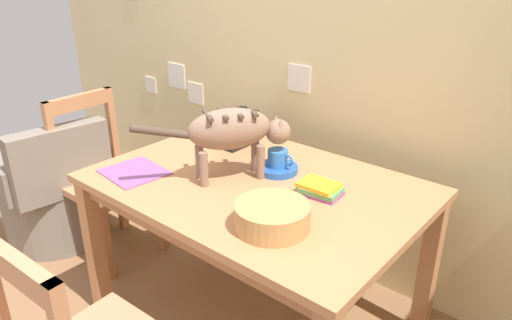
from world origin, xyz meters
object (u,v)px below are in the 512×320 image
(dining_table, at_px, (256,200))
(wicker_basket, at_px, (272,216))
(toaster, at_px, (237,129))
(saucer_bowl, at_px, (277,169))
(wicker_armchair, at_px, (56,198))
(wooden_chair_far, at_px, (105,180))
(coffee_mug, at_px, (278,158))
(magazine, at_px, (134,172))
(cat, at_px, (234,131))
(book_stack, at_px, (320,189))

(dining_table, relative_size, wicker_basket, 5.11)
(toaster, bearing_deg, wicker_basket, -39.12)
(saucer_bowl, height_order, wicker_armchair, saucer_bowl)
(saucer_bowl, xyz_separation_m, wooden_chair_far, (-1.07, -0.21, -0.31))
(saucer_bowl, distance_m, wicker_armchair, 1.55)
(dining_table, bearing_deg, coffee_mug, 85.44)
(magazine, xyz_separation_m, wicker_armchair, (-0.95, 0.07, -0.48))
(saucer_bowl, relative_size, wicker_armchair, 0.23)
(dining_table, xyz_separation_m, wooden_chair_far, (-1.06, -0.07, -0.21))
(cat, relative_size, toaster, 2.89)
(coffee_mug, bearing_deg, magazine, -139.22)
(toaster, distance_m, wicker_armchair, 1.30)
(cat, xyz_separation_m, wicker_basket, (0.38, -0.22, -0.16))
(magazine, relative_size, toaster, 1.30)
(book_stack, bearing_deg, cat, -164.78)
(dining_table, height_order, magazine, magazine)
(coffee_mug, relative_size, book_stack, 0.75)
(saucer_bowl, bearing_deg, wicker_basket, -54.70)
(saucer_bowl, distance_m, wicker_basket, 0.47)
(cat, distance_m, toaster, 0.40)
(coffee_mug, bearing_deg, dining_table, -94.56)
(coffee_mug, bearing_deg, wicker_basket, -55.01)
(cat, bearing_deg, wicker_armchair, -139.20)
(wicker_basket, distance_m, wooden_chair_far, 1.40)
(wicker_basket, bearing_deg, magazine, -177.61)
(wicker_armchair, bearing_deg, magazine, -86.36)
(coffee_mug, bearing_deg, wooden_chair_far, -168.92)
(coffee_mug, bearing_deg, toaster, 160.55)
(wicker_basket, relative_size, toaster, 1.33)
(wooden_chair_far, bearing_deg, dining_table, 92.55)
(saucer_bowl, bearing_deg, book_stack, -13.21)
(toaster, xyz_separation_m, wicker_armchair, (-1.07, -0.47, -0.57))
(wicker_basket, xyz_separation_m, toaster, (-0.63, 0.51, 0.04))
(magazine, bearing_deg, coffee_mug, 47.19)
(magazine, xyz_separation_m, toaster, (0.12, 0.54, 0.08))
(dining_table, height_order, book_stack, book_stack)
(wicker_armchair, bearing_deg, dining_table, -73.91)
(coffee_mug, distance_m, magazine, 0.64)
(wicker_armchair, bearing_deg, cat, -74.34)
(dining_table, relative_size, cat, 2.36)
(saucer_bowl, xyz_separation_m, book_stack, (0.26, -0.06, 0.01))
(book_stack, distance_m, toaster, 0.65)
(dining_table, relative_size, coffee_mug, 10.56)
(coffee_mug, xyz_separation_m, toaster, (-0.36, 0.13, 0.02))
(coffee_mug, relative_size, wicker_basket, 0.48)
(dining_table, xyz_separation_m, book_stack, (0.27, 0.08, 0.11))
(dining_table, distance_m, coffee_mug, 0.21)
(cat, distance_m, wicker_armchair, 1.50)
(cat, relative_size, book_stack, 3.37)
(dining_table, distance_m, wooden_chair_far, 1.09)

